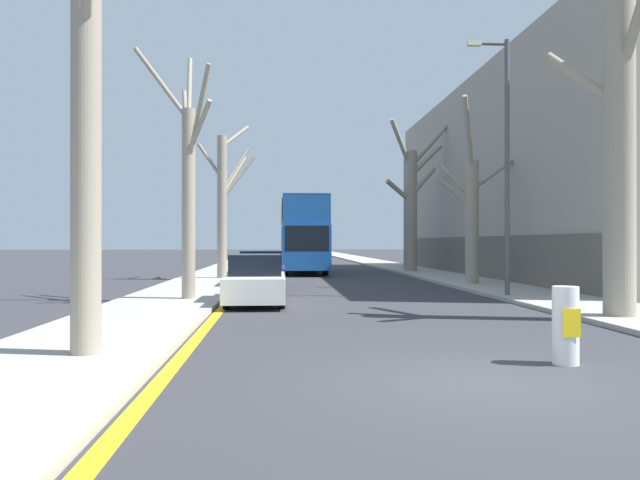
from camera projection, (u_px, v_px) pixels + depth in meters
ground_plane at (480, 383)px, 8.16m from camera, size 300.00×300.00×0.00m
sidewalk_left at (242, 262)px, 57.63m from camera, size 3.17×120.00×0.12m
sidewalk_right at (370, 261)px, 58.45m from camera, size 3.17×120.00×0.12m
building_facade_right at (554, 179)px, 34.31m from camera, size 10.08×31.72×10.66m
kerb_line_stripe at (261, 262)px, 57.75m from camera, size 0.24×120.00×0.01m
street_tree_left_0 at (85, 102)px, 9.62m from camera, size 2.58×3.25×8.76m
street_tree_left_1 at (188, 184)px, 19.16m from camera, size 2.52×3.13×7.93m
street_tree_left_2 at (224, 200)px, 30.41m from camera, size 2.80×2.32×7.86m
street_tree_right_0 at (618, 150)px, 14.67m from camera, size 2.33×3.20×8.12m
street_tree_right_1 at (472, 212)px, 26.27m from camera, size 3.80×2.76×7.67m
street_tree_right_2 at (411, 202)px, 37.68m from camera, size 4.11×1.80×9.13m
double_decker_bus at (303, 231)px, 37.77m from camera, size 2.61×10.49×4.43m
parked_car_0 at (256, 281)px, 18.60m from camera, size 1.72×4.43×1.48m
parked_car_1 at (262, 271)px, 25.10m from camera, size 1.86×4.50×1.50m
lamp_post at (504, 155)px, 20.40m from camera, size 1.40×0.20×8.50m
traffic_bollard at (566, 325)px, 9.39m from camera, size 0.39×0.40×1.18m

